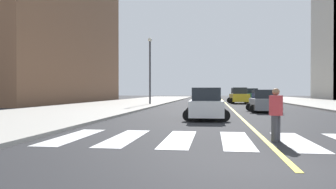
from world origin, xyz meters
TOP-DOWN VIEW (x-y plane):
  - ground_plane at (0.00, 0.00)m, footprint 220.00×220.00m
  - sidewalk_kerb_west at (-12.20, 20.00)m, footprint 10.00×120.00m
  - crosswalk_paint at (0.00, 4.00)m, footprint 13.50×4.00m
  - lane_divider_paint at (0.00, 40.00)m, footprint 0.16×80.00m
  - low_rise_brick_west at (-27.32, 36.76)m, footprint 16.00×32.00m
  - car_red_nearest at (-2.07, 56.35)m, footprint 2.98×4.68m
  - car_gray_second at (2.07, 18.31)m, footprint 2.33×3.72m
  - car_green_third at (4.93, 49.59)m, footprint 2.95×4.63m
  - car_blue_fourth at (-1.81, 46.00)m, footprint 2.93×4.65m
  - car_white_fifth at (-2.00, 11.31)m, footprint 2.49×3.92m
  - car_yellow_sixth at (1.67, 35.53)m, footprint 2.97×4.62m
  - pedestrian_crossing at (0.28, 3.84)m, footprint 0.40×0.40m
  - street_lamp at (-8.59, 29.00)m, footprint 0.44×0.44m

SIDE VIEW (x-z plane):
  - ground_plane at x=0.00m, z-range 0.00..0.00m
  - lane_divider_paint at x=0.00m, z-range 0.00..0.01m
  - crosswalk_paint at x=0.00m, z-range 0.00..0.01m
  - sidewalk_kerb_west at x=-12.20m, z-range 0.00..0.15m
  - car_gray_second at x=2.07m, z-range -0.05..1.61m
  - car_white_fifth at x=-2.00m, z-range -0.06..1.67m
  - pedestrian_crossing at x=0.28m, z-range 0.08..1.72m
  - car_yellow_sixth at x=1.67m, z-range -0.07..1.96m
  - car_green_third at x=4.93m, z-range -0.07..1.97m
  - car_red_nearest at x=-2.07m, z-range -0.07..2.00m
  - car_blue_fourth at x=-1.81m, z-range -0.07..2.00m
  - street_lamp at x=-8.59m, z-range 0.82..8.18m
  - low_rise_brick_west at x=-27.32m, z-range 0.00..21.11m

